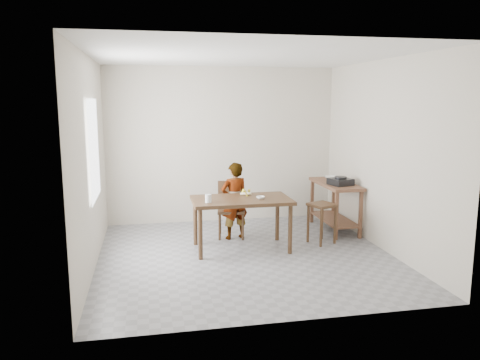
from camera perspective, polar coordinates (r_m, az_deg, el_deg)
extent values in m
cube|color=gray|center=(6.59, 0.69, -9.37)|extent=(4.00, 4.00, 0.04)
cube|color=white|center=(6.25, 0.74, 15.10)|extent=(4.00, 4.00, 0.04)
cube|color=beige|center=(8.25, -2.21, 4.27)|extent=(4.00, 0.04, 2.70)
cube|color=beige|center=(4.34, 6.27, -0.76)|extent=(4.00, 0.04, 2.70)
cube|color=beige|center=(6.18, -17.94, 1.96)|extent=(0.04, 4.00, 2.70)
cube|color=beige|center=(6.98, 17.19, 2.84)|extent=(0.04, 4.00, 2.70)
cube|color=white|center=(6.35, -17.36, 3.55)|extent=(0.02, 1.10, 1.30)
imported|color=silver|center=(7.21, -0.69, -2.57)|extent=(0.49, 0.38, 1.20)
cylinder|color=silver|center=(6.41, -3.89, -2.26)|extent=(0.11, 0.11, 0.11)
imported|color=white|center=(6.64, 2.51, -2.15)|extent=(0.15, 0.15, 0.04)
imported|color=white|center=(8.08, 11.07, 0.26)|extent=(0.27, 0.27, 0.06)
cube|color=black|center=(7.59, 12.15, -0.20)|extent=(0.39, 0.39, 0.11)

